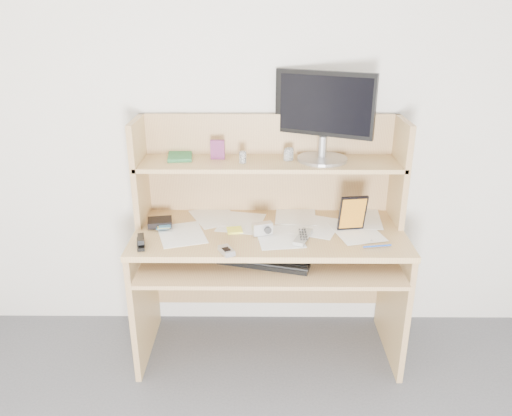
{
  "coord_description": "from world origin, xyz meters",
  "views": [
    {
      "loc": [
        -0.05,
        -0.88,
        1.83
      ],
      "look_at": [
        -0.07,
        1.43,
        0.9
      ],
      "focal_mm": 35.0,
      "sensor_mm": 36.0,
      "label": 1
    }
  ],
  "objects_px": {
    "keyboard": "(265,260)",
    "monitor": "(324,113)",
    "desk": "(269,234)",
    "game_case": "(353,213)",
    "tv_remote": "(303,237)"
  },
  "relations": [
    {
      "from": "keyboard",
      "to": "monitor",
      "type": "distance_m",
      "value": 0.81
    },
    {
      "from": "desk",
      "to": "game_case",
      "type": "xyz_separation_m",
      "value": [
        0.42,
        -0.09,
        0.16
      ]
    },
    {
      "from": "monitor",
      "to": "keyboard",
      "type": "bearing_deg",
      "value": -105.76
    },
    {
      "from": "desk",
      "to": "monitor",
      "type": "xyz_separation_m",
      "value": [
        0.28,
        0.11,
        0.63
      ]
    },
    {
      "from": "game_case",
      "to": "monitor",
      "type": "xyz_separation_m",
      "value": [
        -0.15,
        0.2,
        0.47
      ]
    },
    {
      "from": "keyboard",
      "to": "tv_remote",
      "type": "xyz_separation_m",
      "value": [
        0.19,
        0.06,
        0.1
      ]
    },
    {
      "from": "desk",
      "to": "game_case",
      "type": "bearing_deg",
      "value": -12.13
    },
    {
      "from": "desk",
      "to": "monitor",
      "type": "relative_size",
      "value": 2.85
    },
    {
      "from": "keyboard",
      "to": "game_case",
      "type": "distance_m",
      "value": 0.51
    },
    {
      "from": "game_case",
      "to": "monitor",
      "type": "relative_size",
      "value": 0.4
    },
    {
      "from": "tv_remote",
      "to": "monitor",
      "type": "bearing_deg",
      "value": 90.26
    },
    {
      "from": "keyboard",
      "to": "tv_remote",
      "type": "height_order",
      "value": "tv_remote"
    },
    {
      "from": "keyboard",
      "to": "monitor",
      "type": "relative_size",
      "value": 0.97
    },
    {
      "from": "desk",
      "to": "tv_remote",
      "type": "xyz_separation_m",
      "value": [
        0.17,
        -0.19,
        0.07
      ]
    },
    {
      "from": "tv_remote",
      "to": "monitor",
      "type": "xyz_separation_m",
      "value": [
        0.11,
        0.3,
        0.56
      ]
    }
  ]
}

